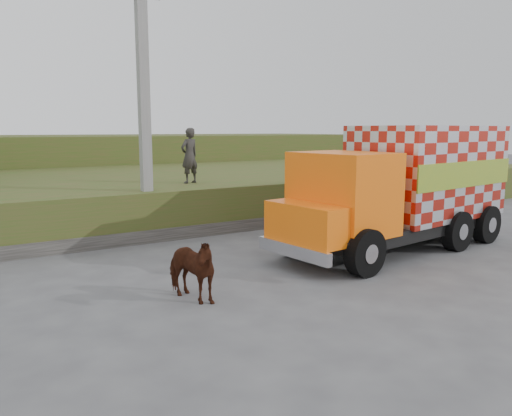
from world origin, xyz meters
TOP-DOWN VIEW (x-y plane):
  - ground at (0.00, 0.00)m, footprint 120.00×120.00m
  - embankment at (0.00, 10.00)m, footprint 40.00×12.00m
  - embankment_far at (0.00, 22.00)m, footprint 40.00×12.00m
  - retaining_strip at (-2.00, 4.20)m, footprint 16.00×0.50m
  - utility_pole at (-1.00, 4.60)m, footprint 1.20×0.30m
  - cargo_truck at (4.84, -0.35)m, footprint 8.00×3.46m
  - cow at (-2.27, -1.26)m, footprint 1.09×1.68m
  - pedestrian at (1.06, 5.99)m, footprint 0.80×0.64m

SIDE VIEW (x-z plane):
  - ground at x=0.00m, z-range 0.00..0.00m
  - retaining_strip at x=-2.00m, z-range 0.00..0.40m
  - cow at x=-2.27m, z-range 0.00..1.31m
  - embankment at x=0.00m, z-range 0.00..1.50m
  - embankment_far at x=0.00m, z-range 0.00..3.00m
  - cargo_truck at x=4.84m, z-range 0.05..3.52m
  - pedestrian at x=1.06m, z-range 1.50..3.42m
  - utility_pole at x=-1.00m, z-range 0.08..8.07m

